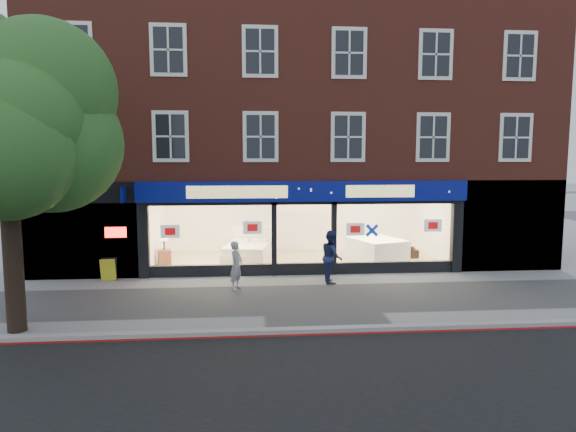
{
  "coord_description": "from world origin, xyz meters",
  "views": [
    {
      "loc": [
        -2.06,
        -14.55,
        4.14
      ],
      "look_at": [
        -0.61,
        2.5,
        2.15
      ],
      "focal_mm": 32.0,
      "sensor_mm": 36.0,
      "label": 1
    }
  ],
  "objects": [
    {
      "name": "sofa",
      "position": [
        3.98,
        5.25,
        0.34
      ],
      "size": [
        1.69,
        0.72,
        0.49
      ],
      "primitive_type": "imported",
      "rotation": [
        0.0,
        0.0,
        3.18
      ],
      "color": "black",
      "rests_on": "showroom_floor"
    },
    {
      "name": "bedside_table",
      "position": [
        -5.1,
        4.8,
        0.38
      ],
      "size": [
        0.56,
        0.56,
        0.55
      ],
      "primitive_type": "cube",
      "rotation": [
        0.0,
        0.0,
        0.3
      ],
      "color": "brown",
      "rests_on": "showroom_floor"
    },
    {
      "name": "building",
      "position": [
        -0.02,
        6.93,
        6.67
      ],
      "size": [
        19.0,
        8.26,
        10.3
      ],
      "color": "maroon",
      "rests_on": "ground"
    },
    {
      "name": "kerb_line",
      "position": [
        0.0,
        -3.1,
        0.01
      ],
      "size": [
        60.0,
        0.1,
        0.01
      ],
      "primitive_type": "cube",
      "color": "#8C0A07",
      "rests_on": "ground"
    },
    {
      "name": "mattress_stack",
      "position": [
        3.1,
        4.97,
        0.51
      ],
      "size": [
        2.28,
        2.54,
        0.83
      ],
      "rotation": [
        0.0,
        0.0,
        0.35
      ],
      "color": "white",
      "rests_on": "showroom_floor"
    },
    {
      "name": "a_board",
      "position": [
        -6.61,
        2.7,
        0.38
      ],
      "size": [
        0.51,
        0.34,
        0.77
      ],
      "primitive_type": "cube",
      "rotation": [
        0.0,
        0.0,
        0.04
      ],
      "color": "gold",
      "rests_on": "ground"
    },
    {
      "name": "pedestrian_blue",
      "position": [
        0.78,
        1.85,
        0.87
      ],
      "size": [
        0.67,
        0.85,
        1.74
      ],
      "primitive_type": "imported",
      "rotation": [
        0.0,
        0.0,
        1.56
      ],
      "color": "#1B244C",
      "rests_on": "ground"
    },
    {
      "name": "street_tree",
      "position": [
        -7.57,
        -2.2,
        4.94
      ],
      "size": [
        4.0,
        3.2,
        6.6
      ],
      "color": "black",
      "rests_on": "ground"
    },
    {
      "name": "showroom_floor",
      "position": [
        0.0,
        5.25,
        0.05
      ],
      "size": [
        11.0,
        4.5,
        0.1
      ],
      "primitive_type": "cube",
      "color": "tan",
      "rests_on": "ground"
    },
    {
      "name": "display_bed",
      "position": [
        -1.97,
        5.48,
        0.43
      ],
      "size": [
        2.1,
        2.39,
        1.17
      ],
      "rotation": [
        0.0,
        0.0,
        -0.21
      ],
      "color": "white",
      "rests_on": "showroom_floor"
    },
    {
      "name": "pedestrian_grey",
      "position": [
        -2.34,
        1.22,
        0.76
      ],
      "size": [
        0.57,
        0.66,
        1.52
      ],
      "primitive_type": "imported",
      "rotation": [
        0.0,
        0.0,
        1.12
      ],
      "color": "#929599",
      "rests_on": "ground"
    },
    {
      "name": "kerb_stone",
      "position": [
        0.0,
        -2.9,
        0.06
      ],
      "size": [
        60.0,
        0.25,
        0.12
      ],
      "primitive_type": "cube",
      "color": "gray",
      "rests_on": "ground"
    },
    {
      "name": "ground",
      "position": [
        0.0,
        0.0,
        0.0
      ],
      "size": [
        120.0,
        120.0,
        0.0
      ],
      "primitive_type": "plane",
      "color": "gray",
      "rests_on": "ground"
    }
  ]
}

